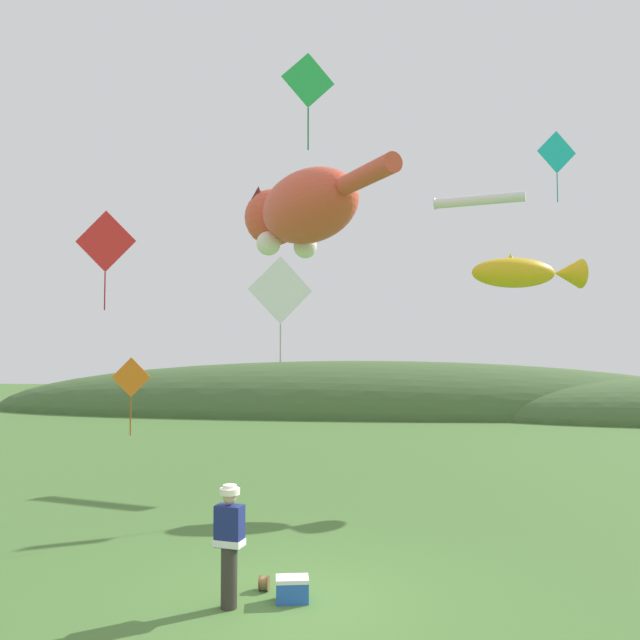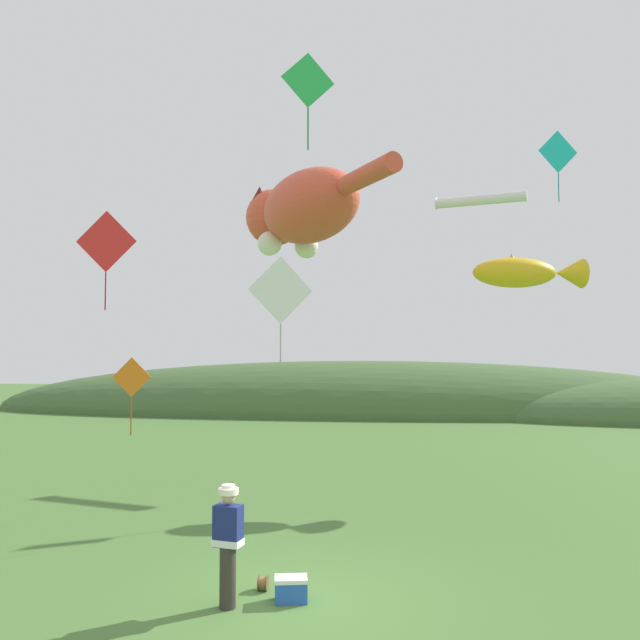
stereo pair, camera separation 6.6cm
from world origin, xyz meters
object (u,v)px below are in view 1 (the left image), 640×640
kite_diamond_white (281,291)px  kite_diamond_red (106,242)px  kite_spool (264,583)px  kite_giant_cat (300,211)px  picnic_cooler (292,589)px  kite_diamond_green (308,81)px  kite_fish_windsock (526,273)px  festival_attendant (229,541)px  kite_tube_streamer (478,200)px  kite_diamond_orange (131,378)px  kite_diamond_teal (557,153)px

kite_diamond_white → kite_diamond_red: bearing=179.3°
kite_spool → kite_giant_cat: kite_giant_cat is taller
picnic_cooler → kite_diamond_green: (-0.17, 3.31, 9.24)m
kite_giant_cat → kite_fish_windsock: bearing=-24.1°
kite_giant_cat → kite_diamond_red: kite_giant_cat is taller
festival_attendant → picnic_cooler: (0.88, 0.33, -0.77)m
kite_giant_cat → kite_tube_streamer: 6.32m
festival_attendant → kite_diamond_orange: kite_diamond_orange is taller
kite_spool → kite_diamond_orange: (-4.07, 4.45, 2.99)m
kite_giant_cat → kite_fish_windsock: kite_giant_cat is taller
kite_diamond_orange → festival_attendant: bearing=-54.5°
kite_fish_windsock → kite_diamond_orange: (-9.94, -3.65, -2.85)m
picnic_cooler → kite_diamond_green: kite_diamond_green is taller
kite_tube_streamer → kite_diamond_teal: (2.04, -2.50, 0.83)m
picnic_cooler → kite_giant_cat: (-1.44, 11.53, 8.37)m
kite_diamond_green → kite_tube_streamer: bearing=62.6°
kite_diamond_teal → kite_diamond_red: kite_diamond_teal is taller
kite_diamond_green → kite_diamond_orange: bearing=160.9°
picnic_cooler → kite_diamond_orange: kite_diamond_orange is taller
kite_diamond_white → kite_giant_cat: bearing=94.1°
kite_spool → kite_diamond_green: size_ratio=0.11×
kite_fish_windsock → kite_giant_cat: bearing=155.9°
festival_attendant → kite_diamond_white: size_ratio=0.73×
kite_diamond_white → kite_diamond_green: bearing=-57.7°
kite_tube_streamer → kite_diamond_red: size_ratio=1.33×
picnic_cooler → kite_tube_streamer: (4.73, 12.77, 8.91)m
kite_diamond_orange → kite_diamond_red: kite_diamond_red is taller
kite_diamond_orange → kite_diamond_white: 4.15m
kite_diamond_orange → kite_diamond_white: kite_diamond_white is taller
kite_fish_windsock → kite_diamond_white: (-6.32, -3.94, -0.83)m
kite_spool → kite_diamond_orange: kite_diamond_orange is taller
picnic_cooler → kite_diamond_orange: (-4.56, 4.83, 2.93)m
festival_attendant → kite_tube_streamer: bearing=66.8°
kite_giant_cat → kite_diamond_red: bearing=-118.1°
picnic_cooler → kite_diamond_teal: 15.68m
festival_attendant → kite_fish_windsock: (6.26, 8.81, 5.00)m
festival_attendant → kite_diamond_red: (-4.26, 4.92, 5.38)m
kite_giant_cat → kite_diamond_orange: kite_giant_cat is taller
festival_attendant → kite_diamond_white: bearing=90.7°
kite_spool → kite_fish_windsock: size_ratio=0.07×
kite_spool → kite_tube_streamer: bearing=67.1°
kite_diamond_white → kite_diamond_red: size_ratio=1.03×
kite_diamond_teal → kite_tube_streamer: bearing=129.1°
picnic_cooler → kite_diamond_orange: 7.26m
kite_diamond_green → kite_diamond_red: bearing=165.5°
kite_diamond_orange → picnic_cooler: bearing=-46.6°
kite_giant_cat → kite_diamond_orange: size_ratio=4.40×
kite_diamond_green → kite_diamond_red: 5.99m
kite_fish_windsock → picnic_cooler: bearing=-122.3°
kite_diamond_teal → kite_diamond_orange: size_ratio=1.21×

